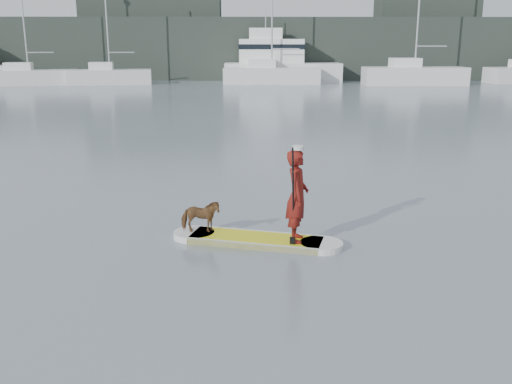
{
  "coord_description": "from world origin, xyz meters",
  "views": [
    {
      "loc": [
        -0.35,
        -6.61,
        3.71
      ],
      "look_at": [
        -0.19,
        3.62,
        1.0
      ],
      "focal_mm": 40.0,
      "sensor_mm": 36.0,
      "label": 1
    }
  ],
  "objects_px": {
    "motor_yacht_a": "(278,62)",
    "sailboat_c": "(109,76)",
    "paddleboard": "(256,240)",
    "sailboat_d": "(271,74)",
    "dog": "(200,216)",
    "sailboat_e": "(413,74)",
    "paddler": "(297,196)",
    "sailboat_b": "(28,76)"
  },
  "relations": [
    {
      "from": "sailboat_e",
      "to": "dog",
      "type": "bearing_deg",
      "value": -110.82
    },
    {
      "from": "sailboat_c",
      "to": "sailboat_d",
      "type": "distance_m",
      "value": 14.46
    },
    {
      "from": "sailboat_c",
      "to": "motor_yacht_a",
      "type": "height_order",
      "value": "sailboat_c"
    },
    {
      "from": "paddleboard",
      "to": "paddler",
      "type": "distance_m",
      "value": 1.2
    },
    {
      "from": "sailboat_b",
      "to": "sailboat_c",
      "type": "relative_size",
      "value": 1.15
    },
    {
      "from": "paddleboard",
      "to": "sailboat_b",
      "type": "distance_m",
      "value": 45.37
    },
    {
      "from": "motor_yacht_a",
      "to": "sailboat_c",
      "type": "bearing_deg",
      "value": -169.36
    },
    {
      "from": "sailboat_d",
      "to": "sailboat_b",
      "type": "bearing_deg",
      "value": -175.07
    },
    {
      "from": "dog",
      "to": "sailboat_d",
      "type": "relative_size",
      "value": 0.06
    },
    {
      "from": "paddler",
      "to": "sailboat_e",
      "type": "relative_size",
      "value": 0.13
    },
    {
      "from": "paddleboard",
      "to": "paddler",
      "type": "height_order",
      "value": "paddler"
    },
    {
      "from": "sailboat_e",
      "to": "paddler",
      "type": "bearing_deg",
      "value": -108.32
    },
    {
      "from": "sailboat_d",
      "to": "motor_yacht_a",
      "type": "height_order",
      "value": "sailboat_d"
    },
    {
      "from": "paddleboard",
      "to": "paddler",
      "type": "xyz_separation_m",
      "value": [
        0.75,
        -0.2,
        0.92
      ]
    },
    {
      "from": "sailboat_d",
      "to": "motor_yacht_a",
      "type": "relative_size",
      "value": 1.17
    },
    {
      "from": "sailboat_b",
      "to": "sailboat_d",
      "type": "xyz_separation_m",
      "value": [
        21.38,
        1.21,
        0.09
      ]
    },
    {
      "from": "paddler",
      "to": "sailboat_e",
      "type": "distance_m",
      "value": 43.02
    },
    {
      "from": "dog",
      "to": "sailboat_d",
      "type": "bearing_deg",
      "value": -5.22
    },
    {
      "from": "paddleboard",
      "to": "sailboat_e",
      "type": "bearing_deg",
      "value": 85.58
    },
    {
      "from": "sailboat_c",
      "to": "sailboat_b",
      "type": "bearing_deg",
      "value": 177.72
    },
    {
      "from": "sailboat_c",
      "to": "sailboat_e",
      "type": "bearing_deg",
      "value": -11.06
    },
    {
      "from": "dog",
      "to": "sailboat_e",
      "type": "height_order",
      "value": "sailboat_e"
    },
    {
      "from": "sailboat_e",
      "to": "sailboat_b",
      "type": "bearing_deg",
      "value": 179.53
    },
    {
      "from": "paddleboard",
      "to": "sailboat_d",
      "type": "bearing_deg",
      "value": 102.52
    },
    {
      "from": "paddler",
      "to": "sailboat_d",
      "type": "xyz_separation_m",
      "value": [
        1.25,
        42.43,
        -0.07
      ]
    },
    {
      "from": "sailboat_d",
      "to": "motor_yacht_a",
      "type": "xyz_separation_m",
      "value": [
        0.72,
        2.24,
        0.92
      ]
    },
    {
      "from": "paddler",
      "to": "sailboat_b",
      "type": "distance_m",
      "value": 45.88
    },
    {
      "from": "paddler",
      "to": "sailboat_d",
      "type": "distance_m",
      "value": 42.45
    },
    {
      "from": "motor_yacht_a",
      "to": "paddler",
      "type": "bearing_deg",
      "value": -91.96
    },
    {
      "from": "paddleboard",
      "to": "sailboat_d",
      "type": "height_order",
      "value": "sailboat_d"
    },
    {
      "from": "paddleboard",
      "to": "sailboat_e",
      "type": "xyz_separation_m",
      "value": [
        14.48,
        40.56,
        0.86
      ]
    },
    {
      "from": "sailboat_e",
      "to": "sailboat_d",
      "type": "bearing_deg",
      "value": 172.71
    },
    {
      "from": "dog",
      "to": "sailboat_e",
      "type": "relative_size",
      "value": 0.06
    },
    {
      "from": "dog",
      "to": "sailboat_b",
      "type": "height_order",
      "value": "sailboat_b"
    },
    {
      "from": "paddleboard",
      "to": "sailboat_e",
      "type": "height_order",
      "value": "sailboat_e"
    },
    {
      "from": "dog",
      "to": "sailboat_e",
      "type": "distance_m",
      "value": 43.17
    },
    {
      "from": "paddler",
      "to": "sailboat_d",
      "type": "bearing_deg",
      "value": 4.65
    },
    {
      "from": "sailboat_c",
      "to": "sailboat_e",
      "type": "relative_size",
      "value": 0.81
    },
    {
      "from": "dog",
      "to": "motor_yacht_a",
      "type": "xyz_separation_m",
      "value": [
        3.79,
        44.18,
        1.39
      ]
    },
    {
      "from": "sailboat_e",
      "to": "sailboat_c",
      "type": "bearing_deg",
      "value": 177.73
    },
    {
      "from": "dog",
      "to": "motor_yacht_a",
      "type": "distance_m",
      "value": 44.36
    },
    {
      "from": "dog",
      "to": "motor_yacht_a",
      "type": "height_order",
      "value": "motor_yacht_a"
    }
  ]
}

